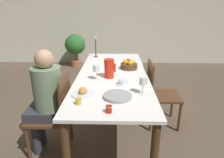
{
  "coord_description": "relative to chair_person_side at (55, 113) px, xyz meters",
  "views": [
    {
      "loc": [
        0.05,
        -2.36,
        1.58
      ],
      "look_at": [
        0.0,
        -0.33,
        0.82
      ],
      "focal_mm": 32.0,
      "sensor_mm": 36.0,
      "label": 1
    }
  ],
  "objects": [
    {
      "name": "chair_person_side",
      "position": [
        0.0,
        0.0,
        0.0
      ],
      "size": [
        0.42,
        0.42,
        0.89
      ],
      "rotation": [
        0.0,
        0.0,
        1.57
      ],
      "color": "#51331E",
      "rests_on": "ground_plane"
    },
    {
      "name": "red_pitcher",
      "position": [
        0.58,
        0.34,
        0.41
      ],
      "size": [
        0.14,
        0.11,
        0.22
      ],
      "color": "red",
      "rests_on": "dining_table"
    },
    {
      "name": "fruit_bowl",
      "position": [
        0.83,
        0.69,
        0.35
      ],
      "size": [
        0.23,
        0.23,
        0.13
      ],
      "color": "brown",
      "rests_on": "dining_table"
    },
    {
      "name": "jam_jar_amber",
      "position": [
        0.6,
        -0.48,
        0.33
      ],
      "size": [
        0.05,
        0.05,
        0.06
      ],
      "color": "#A81E1E",
      "rests_on": "dining_table"
    },
    {
      "name": "teacup_near_person",
      "position": [
        0.73,
        0.12,
        0.32
      ],
      "size": [
        0.15,
        0.15,
        0.06
      ],
      "color": "silver",
      "rests_on": "dining_table"
    },
    {
      "name": "ground_plane",
      "position": [
        0.61,
        0.48,
        -0.47
      ],
      "size": [
        20.0,
        20.0,
        0.0
      ],
      "primitive_type": "plane",
      "color": "brown"
    },
    {
      "name": "dining_table",
      "position": [
        0.61,
        0.48,
        0.2
      ],
      "size": [
        0.85,
        2.17,
        0.77
      ],
      "color": "white",
      "rests_on": "ground_plane"
    },
    {
      "name": "potted_plant",
      "position": [
        -0.44,
        3.34,
        0.09
      ],
      "size": [
        0.53,
        0.53,
        0.87
      ],
      "color": "#A8603D",
      "rests_on": "ground_plane"
    },
    {
      "name": "bread_plate",
      "position": [
        0.34,
        -0.15,
        0.32
      ],
      "size": [
        0.23,
        0.23,
        0.08
      ],
      "color": "silver",
      "rests_on": "dining_table"
    },
    {
      "name": "person_seated",
      "position": [
        -0.09,
        0.01,
        0.22
      ],
      "size": [
        0.39,
        0.41,
        1.17
      ],
      "rotation": [
        0.0,
        0.0,
        1.57
      ],
      "color": "#33333D",
      "rests_on": "ground_plane"
    },
    {
      "name": "jam_jar_red",
      "position": [
        0.34,
        -0.35,
        0.33
      ],
      "size": [
        0.05,
        0.05,
        0.06
      ],
      "color": "gold",
      "rests_on": "dining_table"
    },
    {
      "name": "wall_back",
      "position": [
        0.61,
        3.76,
        0.83
      ],
      "size": [
        10.0,
        0.06,
        2.6
      ],
      "color": "beige",
      "rests_on": "ground_plane"
    },
    {
      "name": "chair_opposite",
      "position": [
        1.23,
        0.57,
        0.0
      ],
      "size": [
        0.42,
        0.42,
        0.89
      ],
      "rotation": [
        0.0,
        0.0,
        -1.57
      ],
      "color": "#51331E",
      "rests_on": "ground_plane"
    },
    {
      "name": "wine_glass_water",
      "position": [
        0.43,
        0.27,
        0.42
      ],
      "size": [
        0.08,
        0.08,
        0.17
      ],
      "color": "white",
      "rests_on": "dining_table"
    },
    {
      "name": "candlestick_tall",
      "position": [
        0.32,
        1.32,
        0.43
      ],
      "size": [
        0.06,
        0.06,
        0.34
      ],
      "color": "#4C4238",
      "rests_on": "dining_table"
    },
    {
      "name": "wine_glass_juice",
      "position": [
        0.92,
        -0.11,
        0.42
      ],
      "size": [
        0.08,
        0.08,
        0.17
      ],
      "color": "white",
      "rests_on": "dining_table"
    },
    {
      "name": "serving_tray",
      "position": [
        0.68,
        -0.21,
        0.31
      ],
      "size": [
        0.27,
        0.27,
        0.03
      ],
      "color": "#9E9EA3",
      "rests_on": "dining_table"
    }
  ]
}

